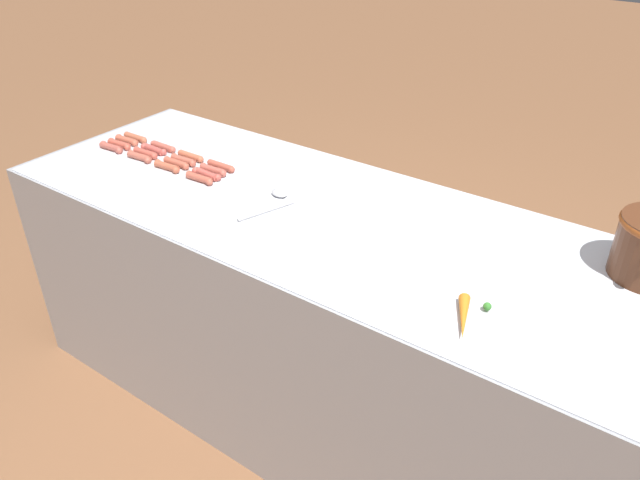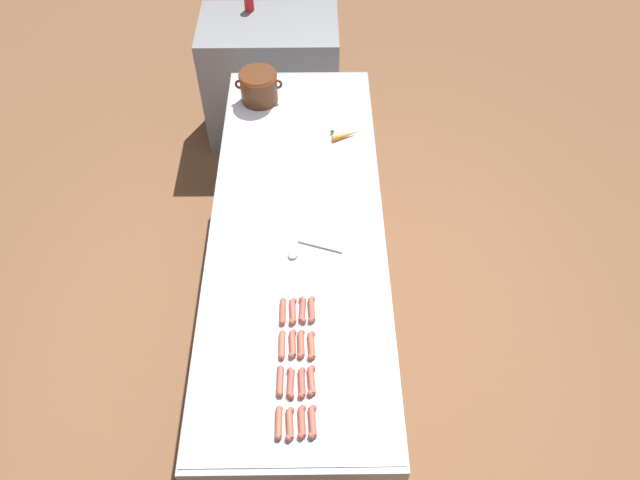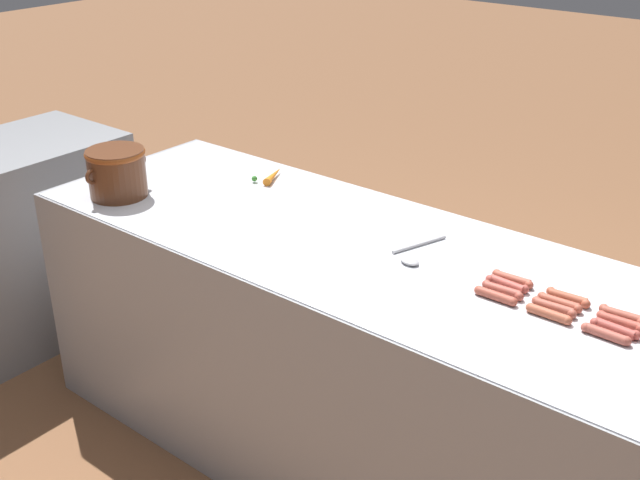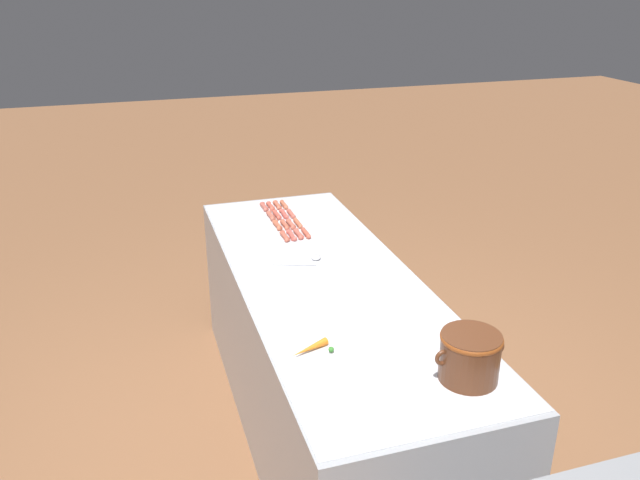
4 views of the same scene
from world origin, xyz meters
The scene contains 20 objects.
ground_plane centered at (0.00, 0.00, 0.00)m, with size 20.00×20.00×0.00m, color brown.
griddle_counter centered at (0.00, 0.00, 0.46)m, with size 0.85×2.46×0.91m.
hot_dog_0 centered at (-0.06, -1.04, 0.92)m, with size 0.03×0.14×0.03m.
hot_dog_1 centered at (-0.06, -0.87, 0.92)m, with size 0.03×0.14×0.03m.
hot_dog_2 centered at (-0.05, -0.71, 0.92)m, with size 0.03×0.14×0.03m.
hot_dog_3 centered at (-0.05, -0.54, 0.92)m, with size 0.03×0.14×0.03m.
hot_dog_4 centered at (-0.01, -1.04, 0.92)m, with size 0.03×0.14×0.03m.
hot_dog_5 centered at (-0.01, -0.88, 0.92)m, with size 0.03×0.14×0.03m.
hot_dog_6 centered at (-0.01, -0.70, 0.92)m, with size 0.03×0.14×0.03m.
hot_dog_7 centered at (-0.01, -0.54, 0.92)m, with size 0.03×0.14×0.03m.
hot_dog_8 centered at (0.03, -1.04, 0.92)m, with size 0.03×0.14×0.03m.
hot_dog_9 centered at (0.03, -0.88, 0.92)m, with size 0.03×0.14×0.03m.
hot_dog_10 centered at (0.03, -0.70, 0.92)m, with size 0.03×0.14×0.03m.
hot_dog_11 centered at (0.03, -0.54, 0.92)m, with size 0.03×0.14×0.03m.
hot_dog_12 centered at (0.07, -1.04, 0.92)m, with size 0.03×0.14×0.03m.
hot_dog_13 centered at (0.07, -0.87, 0.92)m, with size 0.04×0.14×0.03m.
hot_dog_14 centered at (0.07, -0.71, 0.92)m, with size 0.03×0.14×0.03m.
hot_dog_15 centered at (0.07, -0.53, 0.92)m, with size 0.03×0.14×0.03m.
serving_spoon centered at (0.03, -0.21, 0.92)m, with size 0.27×0.12×0.02m.
carrot centered at (0.26, 0.61, 0.93)m, with size 0.17×0.09×0.03m.
Camera 1 is at (1.49, 1.02, 1.92)m, focal length 34.46 mm.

